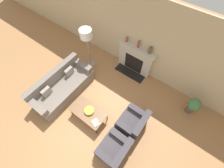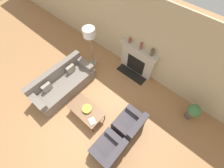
{
  "view_description": "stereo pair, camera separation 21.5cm",
  "coord_description": "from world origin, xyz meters",
  "px_view_note": "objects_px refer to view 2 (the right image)",
  "views": [
    {
      "loc": [
        1.64,
        -0.62,
        4.83
      ],
      "look_at": [
        -0.02,
        1.61,
        0.45
      ],
      "focal_mm": 24.0,
      "sensor_mm": 36.0,
      "label": 1
    },
    {
      "loc": [
        1.8,
        -0.49,
        4.83
      ],
      "look_at": [
        -0.02,
        1.61,
        0.45
      ],
      "focal_mm": 24.0,
      "sensor_mm": 36.0,
      "label": 2
    }
  ],
  "objects_px": {
    "armchair_far": "(130,124)",
    "mantel_vase_center_right": "(152,52)",
    "fireplace": "(137,61)",
    "coffee_table": "(86,110)",
    "couch": "(63,83)",
    "armchair_near": "(109,149)",
    "bowl": "(87,109)",
    "book": "(92,121)",
    "potted_plant": "(193,111)",
    "mantel_vase_left": "(130,40)",
    "floor_lamp": "(89,34)",
    "mantel_vase_center_left": "(141,46)"
  },
  "relations": [
    {
      "from": "couch",
      "to": "potted_plant",
      "type": "bearing_deg",
      "value": -63.34
    },
    {
      "from": "potted_plant",
      "to": "armchair_near",
      "type": "bearing_deg",
      "value": -116.42
    },
    {
      "from": "fireplace",
      "to": "armchair_far",
      "type": "xyz_separation_m",
      "value": [
        1.22,
        -2.0,
        -0.29
      ]
    },
    {
      "from": "book",
      "to": "fireplace",
      "type": "bearing_deg",
      "value": 117.73
    },
    {
      "from": "bowl",
      "to": "coffee_table",
      "type": "bearing_deg",
      "value": -119.6
    },
    {
      "from": "bowl",
      "to": "potted_plant",
      "type": "height_order",
      "value": "potted_plant"
    },
    {
      "from": "armchair_near",
      "to": "bowl",
      "type": "relative_size",
      "value": 2.8
    },
    {
      "from": "couch",
      "to": "mantel_vase_center_right",
      "type": "bearing_deg",
      "value": -38.68
    },
    {
      "from": "armchair_far",
      "to": "potted_plant",
      "type": "bearing_deg",
      "value": 141.28
    },
    {
      "from": "armchair_far",
      "to": "floor_lamp",
      "type": "relative_size",
      "value": 0.5
    },
    {
      "from": "fireplace",
      "to": "couch",
      "type": "height_order",
      "value": "fireplace"
    },
    {
      "from": "couch",
      "to": "book",
      "type": "distance_m",
      "value": 1.86
    },
    {
      "from": "couch",
      "to": "armchair_near",
      "type": "relative_size",
      "value": 2.67
    },
    {
      "from": "fireplace",
      "to": "bowl",
      "type": "xyz_separation_m",
      "value": [
        -0.06,
        -2.56,
        -0.1
      ]
    },
    {
      "from": "fireplace",
      "to": "mantel_vase_left",
      "type": "bearing_deg",
      "value": 178.23
    },
    {
      "from": "armchair_far",
      "to": "book",
      "type": "relative_size",
      "value": 2.97
    },
    {
      "from": "armchair_far",
      "to": "coffee_table",
      "type": "height_order",
      "value": "armchair_far"
    },
    {
      "from": "armchair_far",
      "to": "mantel_vase_center_right",
      "type": "height_order",
      "value": "mantel_vase_center_right"
    },
    {
      "from": "floor_lamp",
      "to": "mantel_vase_center_left",
      "type": "relative_size",
      "value": 6.46
    },
    {
      "from": "couch",
      "to": "mantel_vase_left",
      "type": "height_order",
      "value": "mantel_vase_left"
    },
    {
      "from": "coffee_table",
      "to": "armchair_near",
      "type": "bearing_deg",
      "value": -15.61
    },
    {
      "from": "book",
      "to": "floor_lamp",
      "type": "height_order",
      "value": "floor_lamp"
    },
    {
      "from": "coffee_table",
      "to": "mantel_vase_left",
      "type": "bearing_deg",
      "value": 98.09
    },
    {
      "from": "mantel_vase_center_left",
      "to": "potted_plant",
      "type": "relative_size",
      "value": 0.39
    },
    {
      "from": "armchair_near",
      "to": "armchair_far",
      "type": "relative_size",
      "value": 1.0
    },
    {
      "from": "mantel_vase_left",
      "to": "mantel_vase_center_left",
      "type": "relative_size",
      "value": 0.68
    },
    {
      "from": "bowl",
      "to": "book",
      "type": "bearing_deg",
      "value": -22.64
    },
    {
      "from": "armchair_far",
      "to": "book",
      "type": "height_order",
      "value": "armchair_far"
    },
    {
      "from": "couch",
      "to": "mantel_vase_left",
      "type": "bearing_deg",
      "value": -23.14
    },
    {
      "from": "armchair_near",
      "to": "mantel_vase_left",
      "type": "xyz_separation_m",
      "value": [
        -1.68,
        2.98,
        0.98
      ]
    },
    {
      "from": "fireplace",
      "to": "mantel_vase_left",
      "type": "distance_m",
      "value": 0.83
    },
    {
      "from": "coffee_table",
      "to": "floor_lamp",
      "type": "distance_m",
      "value": 2.54
    },
    {
      "from": "book",
      "to": "mantel_vase_left",
      "type": "distance_m",
      "value": 2.97
    },
    {
      "from": "couch",
      "to": "mantel_vase_center_left",
      "type": "height_order",
      "value": "mantel_vase_center_left"
    },
    {
      "from": "mantel_vase_center_right",
      "to": "potted_plant",
      "type": "height_order",
      "value": "mantel_vase_center_right"
    },
    {
      "from": "book",
      "to": "potted_plant",
      "type": "relative_size",
      "value": 0.42
    },
    {
      "from": "book",
      "to": "coffee_table",
      "type": "bearing_deg",
      "value": -175.81
    },
    {
      "from": "fireplace",
      "to": "coffee_table",
      "type": "xyz_separation_m",
      "value": [
        -0.08,
        -2.6,
        -0.18
      ]
    },
    {
      "from": "couch",
      "to": "coffee_table",
      "type": "height_order",
      "value": "couch"
    },
    {
      "from": "bowl",
      "to": "couch",
      "type": "bearing_deg",
      "value": 174.18
    },
    {
      "from": "armchair_far",
      "to": "potted_plant",
      "type": "distance_m",
      "value": 2.03
    },
    {
      "from": "bowl",
      "to": "floor_lamp",
      "type": "relative_size",
      "value": 0.18
    },
    {
      "from": "book",
      "to": "mantel_vase_center_right",
      "type": "bearing_deg",
      "value": 108.29
    },
    {
      "from": "armchair_far",
      "to": "mantel_vase_center_left",
      "type": "relative_size",
      "value": 3.25
    },
    {
      "from": "armchair_far",
      "to": "mantel_vase_center_right",
      "type": "relative_size",
      "value": 3.67
    },
    {
      "from": "book",
      "to": "bowl",
      "type": "bearing_deg",
      "value": 178.09
    },
    {
      "from": "couch",
      "to": "mantel_vase_center_left",
      "type": "distance_m",
      "value": 3.03
    },
    {
      "from": "mantel_vase_left",
      "to": "mantel_vase_center_right",
      "type": "relative_size",
      "value": 0.77
    },
    {
      "from": "armchair_near",
      "to": "book",
      "type": "distance_m",
      "value": 0.93
    },
    {
      "from": "bowl",
      "to": "mantel_vase_left",
      "type": "xyz_separation_m",
      "value": [
        -0.39,
        2.57,
        0.8
      ]
    }
  ]
}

